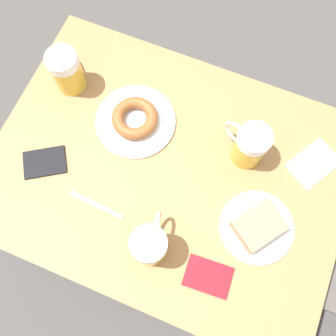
% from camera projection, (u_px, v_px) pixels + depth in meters
% --- Properties ---
extents(ground_plane, '(8.00, 8.00, 0.00)m').
position_uv_depth(ground_plane, '(168.00, 217.00, 1.84)').
color(ground_plane, '#474442').
extents(table, '(0.79, 1.06, 0.76)m').
position_uv_depth(table, '(168.00, 176.00, 1.18)').
color(table, '#997044').
rests_on(table, ground_plane).
extents(plate_with_cake, '(0.21, 0.21, 0.05)m').
position_uv_depth(plate_with_cake, '(258.00, 226.00, 1.05)').
color(plate_with_cake, silver).
rests_on(plate_with_cake, table).
extents(plate_with_donut, '(0.25, 0.25, 0.05)m').
position_uv_depth(plate_with_donut, '(135.00, 120.00, 1.15)').
color(plate_with_donut, silver).
rests_on(plate_with_donut, table).
extents(beer_mug_left, '(0.15, 0.10, 0.15)m').
position_uv_depth(beer_mug_left, '(150.00, 245.00, 0.98)').
color(beer_mug_left, gold).
rests_on(beer_mug_left, table).
extents(beer_mug_center, '(0.13, 0.11, 0.15)m').
position_uv_depth(beer_mug_center, '(67.00, 70.00, 1.14)').
color(beer_mug_center, gold).
rests_on(beer_mug_center, table).
extents(beer_mug_right, '(0.10, 0.14, 0.15)m').
position_uv_depth(beer_mug_right, '(250.00, 145.00, 1.07)').
color(beer_mug_right, gold).
rests_on(beer_mug_right, table).
extents(napkin_folded, '(0.18, 0.16, 0.00)m').
position_uv_depth(napkin_folded, '(314.00, 164.00, 1.12)').
color(napkin_folded, white).
rests_on(napkin_folded, table).
extents(fork, '(0.02, 0.17, 0.00)m').
position_uv_depth(fork, '(96.00, 205.00, 1.09)').
color(fork, silver).
rests_on(fork, table).
extents(passport_near_edge, '(0.14, 0.15, 0.01)m').
position_uv_depth(passport_near_edge, '(45.00, 162.00, 1.12)').
color(passport_near_edge, black).
rests_on(passport_near_edge, table).
extents(passport_far_edge, '(0.10, 0.13, 0.01)m').
position_uv_depth(passport_far_edge, '(208.00, 276.00, 1.02)').
color(passport_far_edge, maroon).
rests_on(passport_far_edge, table).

